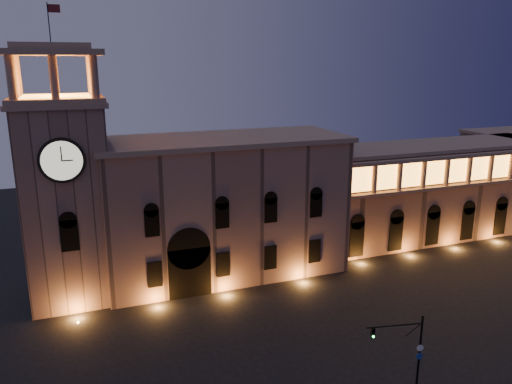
# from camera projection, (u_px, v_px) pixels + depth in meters

# --- Properties ---
(ground) EXTENTS (160.00, 160.00, 0.00)m
(ground) POSITION_uv_depth(u_px,v_px,m) (315.00, 356.00, 46.39)
(ground) COLOR black
(ground) RESTS_ON ground
(government_building) EXTENTS (30.80, 12.80, 17.60)m
(government_building) POSITION_uv_depth(u_px,v_px,m) (223.00, 206.00, 63.30)
(government_building) COLOR #815F54
(government_building) RESTS_ON ground
(clock_tower) EXTENTS (9.80, 9.80, 32.40)m
(clock_tower) POSITION_uv_depth(u_px,v_px,m) (66.00, 193.00, 55.20)
(clock_tower) COLOR #815F54
(clock_tower) RESTS_ON ground
(colonnade_wing) EXTENTS (40.60, 11.50, 14.50)m
(colonnade_wing) POSITION_uv_depth(u_px,v_px,m) (430.00, 190.00, 77.10)
(colonnade_wing) COLOR #7C5A4F
(colonnade_wing) RESTS_ON ground
(traffic_light) EXTENTS (4.89, 1.28, 6.83)m
(traffic_light) POSITION_uv_depth(u_px,v_px,m) (410.00, 352.00, 40.74)
(traffic_light) COLOR black
(traffic_light) RESTS_ON ground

